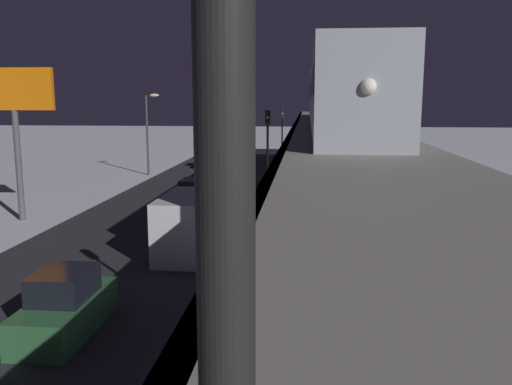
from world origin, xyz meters
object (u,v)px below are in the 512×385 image
(sedan_yellow_2, at_px, (194,197))
(sedan_green, at_px, (65,308))
(subway_train, at_px, (335,95))
(sedan_white, at_px, (216,178))
(traffic_light_near, at_px, (213,203))
(commercial_billboard, at_px, (14,104))
(traffic_light_far, at_px, (282,128))
(sedan_yellow, at_px, (211,160))
(traffic_light_mid, at_px, (268,144))
(box_truck, at_px, (194,221))

(sedan_yellow_2, height_order, sedan_green, same)
(subway_train, xyz_separation_m, sedan_yellow_2, (8.96, -0.83, -6.57))
(sedan_green, relative_size, sedan_white, 1.05)
(sedan_yellow_2, relative_size, traffic_light_near, 0.75)
(subway_train, height_order, commercial_billboard, subway_train)
(sedan_white, bearing_deg, traffic_light_far, 71.59)
(sedan_yellow, xyz_separation_m, traffic_light_mid, (-7.50, 20.04, 3.41))
(sedan_white, bearing_deg, box_truck, -83.76)
(sedan_white, bearing_deg, sedan_yellow_2, -90.00)
(sedan_yellow, relative_size, box_truck, 0.57)
(box_truck, distance_m, traffic_light_mid, 11.90)
(sedan_yellow_2, bearing_deg, sedan_yellow, 97.32)
(commercial_billboard, bearing_deg, traffic_light_near, 133.18)
(sedan_white, distance_m, commercial_billboard, 17.28)
(traffic_light_far, bearing_deg, traffic_light_mid, 90.00)
(subway_train, distance_m, sedan_yellow_2, 11.14)
(sedan_yellow, distance_m, sedan_white, 13.27)
(sedan_green, height_order, commercial_billboard, commercial_billboard)
(traffic_light_mid, height_order, traffic_light_far, same)
(sedan_green, relative_size, traffic_light_near, 0.66)
(sedan_yellow_2, bearing_deg, box_truck, -78.07)
(sedan_yellow, height_order, traffic_light_mid, traffic_light_mid)
(subway_train, relative_size, traffic_light_mid, 5.76)
(sedan_green, bearing_deg, box_truck, 78.35)
(sedan_yellow_2, bearing_deg, traffic_light_far, 78.43)
(traffic_light_near, bearing_deg, commercial_billboard, -46.82)
(commercial_billboard, bearing_deg, traffic_light_far, -117.61)
(traffic_light_near, distance_m, traffic_light_far, 42.37)
(box_truck, xyz_separation_m, commercial_billboard, (11.53, -5.21, 5.48))
(box_truck, relative_size, commercial_billboard, 0.83)
(traffic_light_mid, relative_size, commercial_billboard, 0.72)
(box_truck, xyz_separation_m, traffic_light_near, (-2.70, 9.95, 2.85))
(sedan_yellow, distance_m, commercial_billboard, 27.59)
(sedan_white, xyz_separation_m, commercial_billboard, (9.53, 13.09, 6.03))
(box_truck, relative_size, traffic_light_near, 1.16)
(box_truck, relative_size, traffic_light_mid, 1.16)
(sedan_white, bearing_deg, traffic_light_near, -80.55)
(commercial_billboard, bearing_deg, sedan_yellow_2, -155.94)
(subway_train, height_order, traffic_light_far, subway_train)
(subway_train, relative_size, sedan_white, 9.12)
(sedan_green, bearing_deg, subway_train, 63.96)
(subway_train, height_order, sedan_green, subway_train)
(traffic_light_mid, bearing_deg, sedan_green, 77.35)
(sedan_green, relative_size, box_truck, 0.57)
(sedan_yellow_2, relative_size, sedan_green, 1.13)
(traffic_light_near, height_order, commercial_billboard, commercial_billboard)
(box_truck, height_order, traffic_light_far, traffic_light_far)
(sedan_white, relative_size, commercial_billboard, 0.45)
(sedan_white, xyz_separation_m, traffic_light_mid, (-4.70, 7.07, 3.40))
(traffic_light_near, xyz_separation_m, commercial_billboard, (14.23, -15.16, 2.63))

